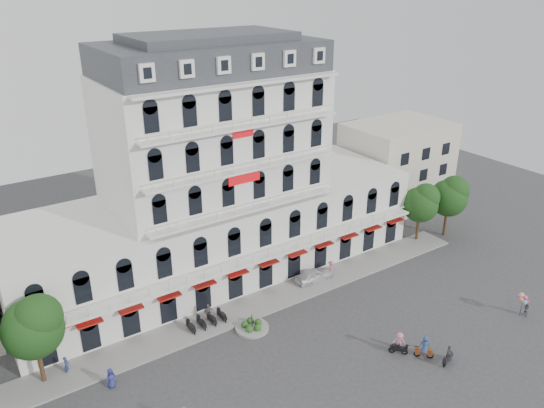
{
  "coord_description": "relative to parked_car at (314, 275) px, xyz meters",
  "views": [
    {
      "loc": [
        -24.51,
        -29.4,
        30.87
      ],
      "look_at": [
        1.97,
        10.0,
        10.29
      ],
      "focal_mm": 35.0,
      "sensor_mm": 36.0,
      "label": 1
    }
  ],
  "objects": [
    {
      "name": "ground",
      "position": [
        -7.16,
        -9.5,
        -0.75
      ],
      "size": [
        120.0,
        120.0,
        0.0
      ],
      "primitive_type": "plane",
      "color": "#38383A",
      "rests_on": "ground"
    },
    {
      "name": "sidewalk",
      "position": [
        -7.16,
        -0.5,
        -0.67
      ],
      "size": [
        53.0,
        4.0,
        0.16
      ],
      "primitive_type": "cube",
      "color": "gray",
      "rests_on": "ground"
    },
    {
      "name": "main_building",
      "position": [
        -7.16,
        8.5,
        9.21
      ],
      "size": [
        45.0,
        15.0,
        25.8
      ],
      "color": "silver",
      "rests_on": "ground"
    },
    {
      "name": "flank_building_east",
      "position": [
        22.84,
        10.5,
        5.25
      ],
      "size": [
        14.0,
        10.0,
        12.0
      ],
      "primitive_type": "cube",
      "color": "beige",
      "rests_on": "ground"
    },
    {
      "name": "traffic_island",
      "position": [
        -10.17,
        -3.5,
        -0.5
      ],
      "size": [
        3.2,
        3.2,
        1.6
      ],
      "color": "gray",
      "rests_on": "ground"
    },
    {
      "name": "parked_scooter_row",
      "position": [
        -13.51,
        -0.7,
        -0.75
      ],
      "size": [
        4.4,
        1.8,
        1.1
      ],
      "primitive_type": null,
      "color": "black",
      "rests_on": "ground"
    },
    {
      "name": "tree_west_inner",
      "position": [
        -28.11,
        -0.02,
        4.93
      ],
      "size": [
        4.76,
        4.76,
        8.25
      ],
      "color": "#382314",
      "rests_on": "ground"
    },
    {
      "name": "tree_east_inner",
      "position": [
        16.89,
        0.48,
        4.46
      ],
      "size": [
        4.4,
        4.37,
        7.57
      ],
      "color": "#382314",
      "rests_on": "ground"
    },
    {
      "name": "tree_east_outer",
      "position": [
        20.89,
        -0.52,
        4.8
      ],
      "size": [
        4.65,
        4.65,
        8.05
      ],
      "color": "#382314",
      "rests_on": "ground"
    },
    {
      "name": "parked_car",
      "position": [
        0.0,
        0.0,
        0.0
      ],
      "size": [
        4.45,
        1.86,
        1.51
      ],
      "primitive_type": "imported",
      "rotation": [
        0.0,
        0.0,
        1.55
      ],
      "color": "silver",
      "rests_on": "ground"
    },
    {
      "name": "rider_east",
      "position": [
        0.17,
        -15.34,
        0.37
      ],
      "size": [
        1.28,
        1.33,
        2.24
      ],
      "rotation": [
        0.0,
        0.0,
        2.32
      ],
      "color": "brown",
      "rests_on": "ground"
    },
    {
      "name": "rider_northeast",
      "position": [
        1.27,
        -17.04,
        0.15
      ],
      "size": [
        1.67,
        0.74,
        1.92
      ],
      "rotation": [
        0.0,
        0.0,
        3.41
      ],
      "color": "black",
      "rests_on": "ground"
    },
    {
      "name": "rider_center",
      "position": [
        -1.31,
        -13.75,
        0.43
      ],
      "size": [
        1.28,
        1.33,
        2.23
      ],
      "rotation": [
        0.0,
        0.0,
        5.47
      ],
      "color": "black",
      "rests_on": "ground"
    },
    {
      "name": "pedestrian_left",
      "position": [
        -23.71,
        -3.67,
        0.14
      ],
      "size": [
        0.93,
        0.65,
        1.79
      ],
      "primitive_type": "imported",
      "rotation": [
        0.0,
        0.0,
        0.09
      ],
      "color": "navy",
      "rests_on": "ground"
    },
    {
      "name": "pedestrian_mid",
      "position": [
        -12.94,
        0.0,
        0.17
      ],
      "size": [
        1.09,
        0.48,
        1.84
      ],
      "primitive_type": "imported",
      "rotation": [
        0.0,
        0.0,
        3.17
      ],
      "color": "#5D5B63",
      "rests_on": "ground"
    },
    {
      "name": "pedestrian_right",
      "position": [
        2.39,
        0.0,
        0.1
      ],
      "size": [
        1.24,
        0.91,
        1.71
      ],
      "primitive_type": "imported",
      "rotation": [
        0.0,
        0.0,
        3.42
      ],
      "color": "#BD647F",
      "rests_on": "ground"
    },
    {
      "name": "pedestrian_far",
      "position": [
        -26.28,
        0.0,
        0.09
      ],
      "size": [
        0.6,
        0.72,
        1.68
      ],
      "primitive_type": "imported",
      "rotation": [
        0.0,
        0.0,
        1.2
      ],
      "color": "navy",
      "rests_on": "ground"
    },
    {
      "name": "balloon_vendor",
      "position": [
        13.05,
        -16.58,
        0.58
      ],
      "size": [
        1.34,
        1.24,
        2.45
      ],
      "color": "slate",
      "rests_on": "ground"
    }
  ]
}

